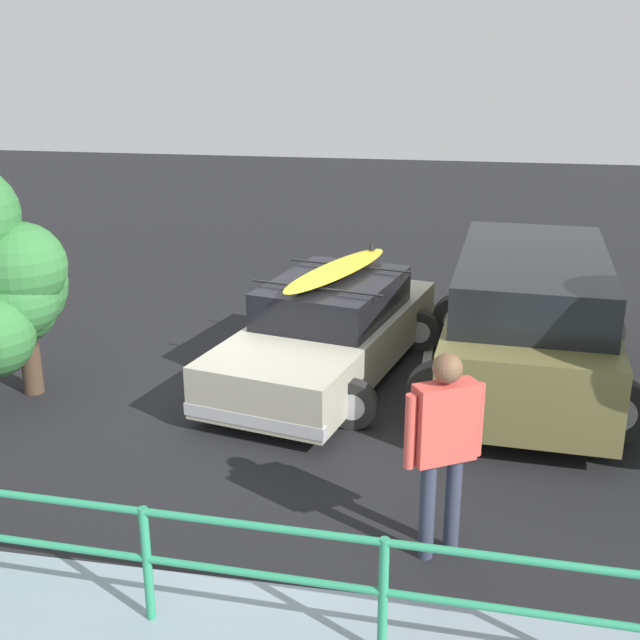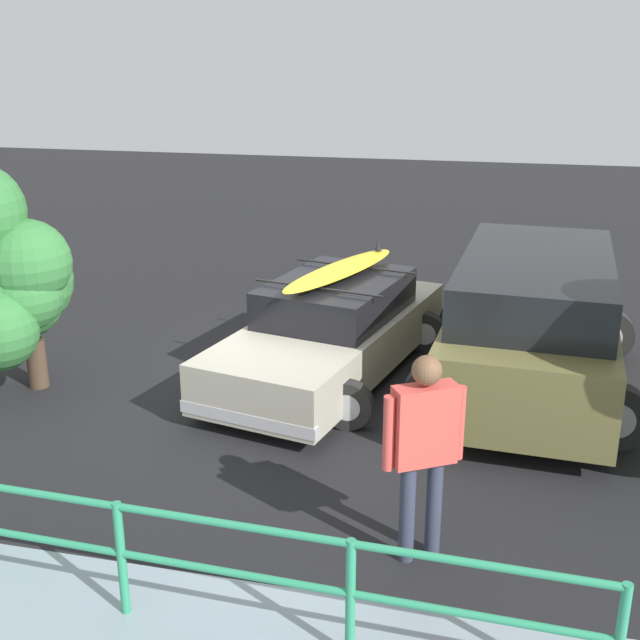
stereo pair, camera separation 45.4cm
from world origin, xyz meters
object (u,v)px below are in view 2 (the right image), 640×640
object	(u,v)px
bush_near_left	(9,274)
person_bystander	(424,440)
sedan_car	(332,330)
suv_car	(532,321)

from	to	relation	value
bush_near_left	person_bystander	bearing A→B (deg)	155.59
sedan_car	bush_near_left	distance (m)	4.03
suv_car	bush_near_left	distance (m)	6.38
sedan_car	person_bystander	xyz separation A→B (m)	(-1.58, 3.78, 0.50)
sedan_car	bush_near_left	xyz separation A→B (m)	(3.67, 1.40, 0.90)
sedan_car	suv_car	bearing A→B (deg)	-178.63
sedan_car	person_bystander	world-z (taller)	person_bystander
suv_car	person_bystander	xyz separation A→B (m)	(0.92, 3.84, 0.20)
suv_car	person_bystander	distance (m)	3.96
suv_car	person_bystander	world-z (taller)	person_bystander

